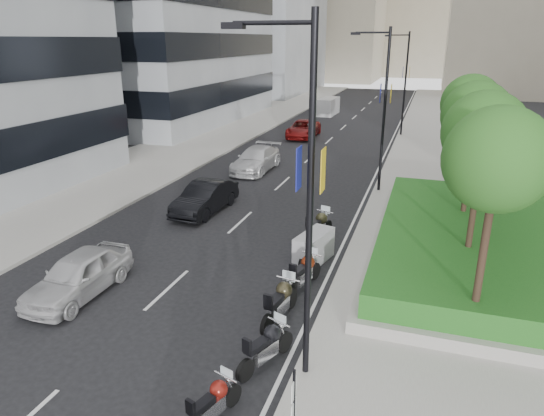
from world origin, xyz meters
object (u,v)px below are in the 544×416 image
at_px(lamp_post_0, 304,191).
at_px(lamp_post_2, 404,79).
at_px(car_a, 79,275).
at_px(car_d, 303,129).
at_px(lamp_post_1, 382,103).
at_px(motorcycle_5, 314,248).
at_px(car_b, 205,197).
at_px(motorcycle_1, 213,403).
at_px(motorcycle_4, 304,272).
at_px(car_c, 256,159).
at_px(delivery_van, 328,107).
at_px(motorcycle_6, 318,226).
at_px(motorcycle_2, 267,346).
at_px(parking_sign, 294,415).
at_px(motorcycle_3, 280,302).

relative_size(lamp_post_0, lamp_post_2, 1.00).
relative_size(lamp_post_0, car_a, 2.04).
relative_size(car_a, car_d, 0.81).
bearing_deg(lamp_post_1, motorcycle_5, -96.89).
relative_size(motorcycle_5, car_b, 0.47).
xyz_separation_m(motorcycle_1, motorcycle_4, (0.38, 6.86, 0.08)).
bearing_deg(motorcycle_1, car_a, 78.04).
distance_m(motorcycle_1, car_a, 7.95).
relative_size(lamp_post_2, car_c, 1.69).
bearing_deg(delivery_van, motorcycle_6, -76.25).
bearing_deg(delivery_van, motorcycle_4, -76.75).
distance_m(lamp_post_1, motorcycle_6, 9.28).
distance_m(motorcycle_2, car_c, 20.61).
height_order(lamp_post_1, motorcycle_1, lamp_post_1).
xyz_separation_m(lamp_post_1, car_d, (-8.16, 14.71, -4.31)).
height_order(car_a, car_d, car_d).
distance_m(motorcycle_4, delivery_van, 41.97).
height_order(motorcycle_1, car_c, car_c).
distance_m(car_a, car_d, 29.95).
xyz_separation_m(lamp_post_0, car_d, (-8.16, 31.71, -4.31)).
height_order(lamp_post_2, car_b, lamp_post_2).
height_order(parking_sign, motorcycle_3, parking_sign).
bearing_deg(motorcycle_6, lamp_post_0, -153.59).
bearing_deg(car_a, parking_sign, -27.24).
bearing_deg(motorcycle_6, car_d, 32.65).
height_order(motorcycle_3, delivery_van, delivery_van).
bearing_deg(lamp_post_1, motorcycle_3, -94.91).
distance_m(motorcycle_6, car_a, 9.89).
relative_size(motorcycle_3, car_c, 0.46).
bearing_deg(delivery_van, lamp_post_0, -76.51).
bearing_deg(motorcycle_1, car_c, 35.68).
bearing_deg(car_d, motorcycle_1, -83.08).
distance_m(lamp_post_1, motorcycle_2, 17.50).
distance_m(lamp_post_2, delivery_van, 14.66).
bearing_deg(lamp_post_1, parking_sign, -88.12).
bearing_deg(motorcycle_3, delivery_van, 18.72).
bearing_deg(car_b, motorcycle_6, -12.79).
distance_m(lamp_post_2, motorcycle_4, 30.72).
bearing_deg(car_d, car_c, -94.53).
bearing_deg(car_b, motorcycle_4, -38.90).
xyz_separation_m(motorcycle_1, car_c, (-6.76, 21.64, 0.24)).
bearing_deg(motorcycle_4, motorcycle_5, 19.72).
relative_size(lamp_post_0, motorcycle_6, 3.81).
xyz_separation_m(motorcycle_4, motorcycle_5, (-0.16, 2.12, 0.01)).
bearing_deg(motorcycle_5, motorcycle_2, -163.72).
bearing_deg(car_b, delivery_van, 95.18).
bearing_deg(motorcycle_5, motorcycle_6, 22.25).
relative_size(lamp_post_2, car_a, 2.04).
height_order(lamp_post_0, motorcycle_2, lamp_post_0).
xyz_separation_m(lamp_post_2, motorcycle_2, (-0.95, -34.89, -4.47)).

